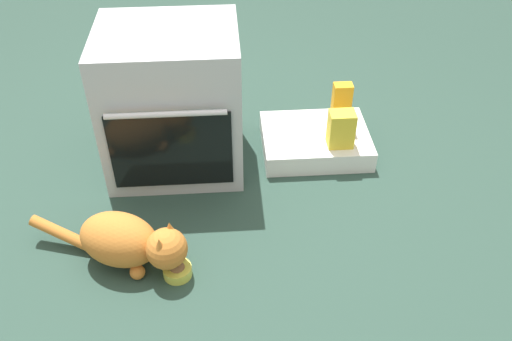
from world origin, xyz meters
TOP-DOWN VIEW (x-y plane):
  - ground at (0.00, 0.00)m, footprint 8.00×8.00m
  - oven at (-0.10, 0.42)m, footprint 0.61×0.57m
  - pantry_cabinet at (0.59, 0.46)m, footprint 0.52×0.41m
  - food_bowl at (-0.07, -0.31)m, footprint 0.11×0.11m
  - cat at (-0.26, -0.23)m, footprint 0.66×0.33m
  - snack_bag at (0.68, 0.35)m, footprint 0.12×0.09m
  - juice_carton at (0.71, 0.50)m, footprint 0.09×0.06m

SIDE VIEW (x-z plane):
  - ground at x=0.00m, z-range 0.00..0.00m
  - food_bowl at x=-0.07m, z-range -0.01..0.06m
  - pantry_cabinet at x=0.59m, z-range 0.00..0.11m
  - cat at x=-0.26m, z-range 0.01..0.24m
  - snack_bag at x=0.68m, z-range 0.11..0.29m
  - juice_carton at x=0.71m, z-range 0.11..0.35m
  - oven at x=-0.10m, z-range 0.00..0.68m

